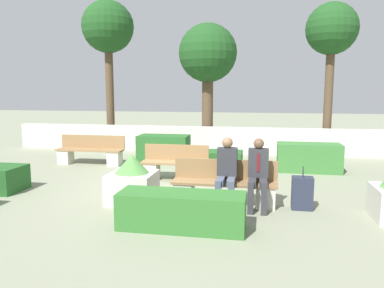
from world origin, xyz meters
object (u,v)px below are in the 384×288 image
Objects in this scene: tree_center_left at (208,56)px; tree_center_right at (332,33)px; bench_left_side at (175,167)px; planter_corner_left at (132,181)px; bench_right_side at (90,153)px; person_seated_woman at (227,169)px; tree_leftmost at (108,30)px; bench_front at (224,188)px; person_seated_man at (258,171)px; suitcase at (302,193)px.

tree_center_right is at bearing 1.24° from tree_center_left.
bench_left_side is 2.05m from planter_corner_left.
bench_left_side is 0.80× the size of bench_right_side.
tree_center_right reaches higher than person_seated_woman.
person_seated_woman is 9.91m from tree_leftmost.
bench_front is 7.52m from tree_center_left.
bench_right_side is at bearing 141.97° from person_seated_woman.
planter_corner_left is 7.54m from tree_center_left.
tree_leftmost is at bearing 126.59° from bench_front.
person_seated_man is at bearing -108.65° from tree_center_right.
planter_corner_left is (2.59, -3.53, 0.08)m from bench_right_side.
bench_right_side is 2.11× the size of planter_corner_left.
planter_corner_left is at bearing -179.16° from person_seated_woman.
tree_leftmost is (-0.93, 3.85, 4.26)m from bench_right_side.
tree_center_left is (3.12, 3.34, 3.15)m from bench_right_side.
bench_right_side is at bearing 157.49° from bench_left_side.
person_seated_man is at bearing -171.51° from suitcase.
tree_center_left is at bearing -7.16° from tree_leftmost.
person_seated_woman reaches higher than suitcase.
bench_right_side is 6.17m from person_seated_man.
bench_right_side is at bearing 150.21° from suitcase.
person_seated_man is 8.10m from tree_center_right.
tree_leftmost is 8.36m from tree_center_right.
tree_center_left is at bearing 92.86° from bench_left_side.
tree_center_right is at bearing 52.63° from bench_left_side.
person_seated_woman is at bearing 0.84° from planter_corner_left.
suitcase is (1.42, 0.12, -0.43)m from person_seated_woman.
person_seated_woman is (-0.59, 0.00, 0.01)m from person_seated_man.
planter_corner_left is at bearing -94.40° from tree_center_left.
tree_center_right is at bearing 71.35° from person_seated_man.
tree_center_right is at bearing 66.27° from bench_front.
tree_leftmost reaches higher than planter_corner_left.
tree_center_left is at bearing 85.60° from planter_corner_left.
person_seated_man is 0.26× the size of tree_center_right.
suitcase is at bearing 2.60° from planter_corner_left.
person_seated_woman is 1.49m from suitcase.
bench_left_side and bench_right_side have the same top height.
tree_center_left reaches higher than suitcase.
suitcase is 0.16× the size of tree_center_right.
bench_front is 0.44× the size of tree_center_left.
tree_leftmost is 4.23m from tree_center_left.
tree_leftmost reaches higher than tree_center_right.
person_seated_woman reaches higher than bench_left_side.
suitcase is (5.90, -3.38, -0.03)m from bench_right_side.
bench_left_side is at bearing -91.47° from tree_center_left.
person_seated_man is (0.65, -0.14, 0.39)m from bench_front.
suitcase is 0.14× the size of tree_leftmost.
person_seated_man is at bearing -74.12° from tree_center_left.
bench_right_side is 5.70m from person_seated_woman.
suitcase is (1.48, -0.02, -0.03)m from bench_front.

